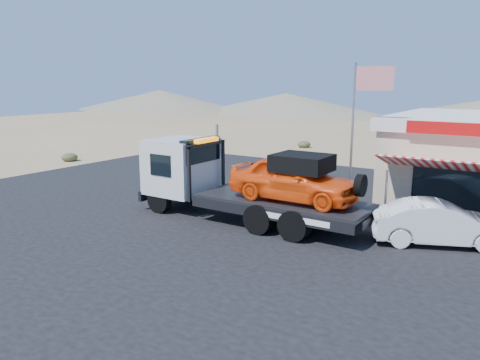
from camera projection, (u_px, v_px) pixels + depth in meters
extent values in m
plane|color=#8B714F|center=(188.00, 223.00, 17.90)|extent=(120.00, 120.00, 0.00)
cube|color=black|center=(272.00, 213.00, 19.26)|extent=(32.00, 24.00, 0.02)
cylinder|color=black|center=(159.00, 200.00, 19.16)|extent=(1.07, 0.32, 1.07)
cylinder|color=black|center=(192.00, 190.00, 20.90)|extent=(1.07, 0.32, 1.07)
cylinder|color=black|center=(260.00, 218.00, 16.55)|extent=(1.07, 0.59, 1.07)
cylinder|color=black|center=(288.00, 205.00, 18.29)|extent=(1.07, 0.59, 1.07)
cylinder|color=black|center=(295.00, 225.00, 15.79)|extent=(1.07, 0.59, 1.07)
cylinder|color=black|center=(321.00, 211.00, 17.54)|extent=(1.07, 0.59, 1.07)
cube|color=black|center=(255.00, 204.00, 17.85)|extent=(8.78, 1.07, 0.32)
cube|color=silver|center=(182.00, 166.00, 19.59)|extent=(2.36, 2.52, 2.25)
cube|color=black|center=(200.00, 150.00, 18.89)|extent=(0.37, 2.14, 0.96)
cube|color=black|center=(207.00, 170.00, 18.88)|extent=(0.11, 2.36, 2.14)
cube|color=orange|center=(206.00, 140.00, 18.62)|extent=(0.27, 1.29, 0.16)
cube|color=black|center=(283.00, 201.00, 17.15)|extent=(6.43, 2.46, 0.16)
imported|color=#FF4B0D|center=(294.00, 179.00, 16.74)|extent=(4.72, 1.90, 1.61)
cube|color=black|center=(302.00, 163.00, 16.44)|extent=(1.93, 1.61, 0.59)
imported|color=silver|center=(440.00, 223.00, 15.38)|extent=(4.59, 3.14, 1.43)
cube|color=red|center=(444.00, 128.00, 16.68)|extent=(2.60, 0.12, 0.45)
cylinder|color=#99999E|center=(385.00, 200.00, 16.85)|extent=(0.08, 0.08, 2.20)
cylinder|color=#99999E|center=(352.00, 141.00, 18.41)|extent=(0.10, 0.10, 6.00)
cube|color=#B20C14|center=(374.00, 78.00, 17.51)|extent=(1.50, 0.02, 0.90)
ellipsoid|color=#3F4827|center=(70.00, 157.00, 31.83)|extent=(1.08, 1.08, 0.58)
ellipsoid|color=#3F4827|center=(151.00, 145.00, 37.81)|extent=(0.98, 0.98, 0.53)
ellipsoid|color=#3F4827|center=(166.00, 142.00, 39.38)|extent=(1.32, 1.32, 0.71)
ellipsoid|color=#3F4827|center=(304.00, 144.00, 38.44)|extent=(1.07, 1.07, 0.58)
ellipsoid|color=#3F4827|center=(400.00, 148.00, 36.71)|extent=(0.80, 0.80, 0.43)
cone|color=#726B59|center=(287.00, 104.00, 75.91)|extent=(36.00, 36.00, 3.50)
cone|color=#726B59|center=(160.00, 100.00, 86.96)|extent=(40.00, 40.00, 3.80)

